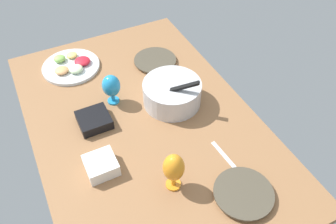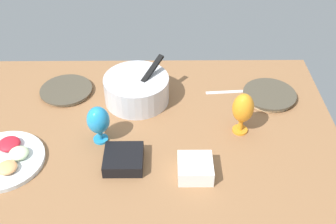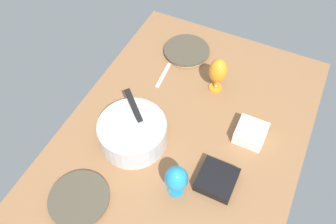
{
  "view_description": "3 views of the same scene",
  "coord_description": "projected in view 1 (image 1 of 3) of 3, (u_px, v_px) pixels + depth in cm",
  "views": [
    {
      "loc": [
        107.01,
        -39.61,
        123.99
      ],
      "look_at": [
        4.26,
        11.19,
        5.08
      ],
      "focal_mm": 36.9,
      "sensor_mm": 36.0,
      "label": 1
    },
    {
      "loc": [
        7.15,
        -132.41,
        117.03
      ],
      "look_at": [
        8.3,
        3.32,
        5.08
      ],
      "focal_mm": 44.22,
      "sensor_mm": 36.0,
      "label": 2
    },
    {
      "loc": [
        -74.61,
        -31.2,
        132.62
      ],
      "look_at": [
        11.62,
        9.92,
        5.08
      ],
      "focal_mm": 37.62,
      "sensor_mm": 36.0,
      "label": 3
    }
  ],
  "objects": [
    {
      "name": "dinner_plate_right",
      "position": [
        243.0,
        194.0,
        1.39
      ],
      "size": [
        24.45,
        24.45,
        2.53
      ],
      "color": "beige",
      "rests_on": "ground_plane"
    },
    {
      "name": "dinner_plate_left",
      "position": [
        155.0,
        61.0,
        1.99
      ],
      "size": [
        24.34,
        24.34,
        2.03
      ],
      "color": "beige",
      "rests_on": "ground_plane"
    },
    {
      "name": "hurricane_glass_orange",
      "position": [
        174.0,
        168.0,
        1.35
      ],
      "size": [
        8.78,
        8.78,
        19.03
      ],
      "color": "orange",
      "rests_on": "ground_plane"
    },
    {
      "name": "hurricane_glass_blue",
      "position": [
        111.0,
        86.0,
        1.7
      ],
      "size": [
        9.12,
        9.12,
        16.69
      ],
      "color": "#228BC7",
      "rests_on": "ground_plane"
    },
    {
      "name": "fruit_platter",
      "position": [
        71.0,
        66.0,
        1.95
      ],
      "size": [
        32.13,
        32.13,
        5.15
      ],
      "color": "silver",
      "rests_on": "ground_plane"
    },
    {
      "name": "mixing_bowl",
      "position": [
        172.0,
        92.0,
        1.73
      ],
      "size": [
        29.29,
        29.29,
        19.36
      ],
      "color": "silver",
      "rests_on": "ground_plane"
    },
    {
      "name": "square_bowl_black",
      "position": [
        94.0,
        120.0,
        1.65
      ],
      "size": [
        14.93,
        14.93,
        4.97
      ],
      "color": "black",
      "rests_on": "ground_plane"
    },
    {
      "name": "square_bowl_white",
      "position": [
        101.0,
        165.0,
        1.46
      ],
      "size": [
        12.93,
        12.93,
        6.29
      ],
      "color": "white",
      "rests_on": "ground_plane"
    },
    {
      "name": "fork_by_right_plate",
      "position": [
        224.0,
        156.0,
        1.53
      ],
      "size": [
        18.08,
        3.08,
        0.6
      ],
      "primitive_type": "cube",
      "rotation": [
        0.0,
        0.0,
        0.07
      ],
      "color": "silver",
      "rests_on": "ground_plane"
    },
    {
      "name": "ground_plane",
      "position": [
        144.0,
        124.0,
        1.69
      ],
      "size": [
        160.0,
        104.0,
        4.0
      ],
      "primitive_type": "cube",
      "color": "#8C603D"
    }
  ]
}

